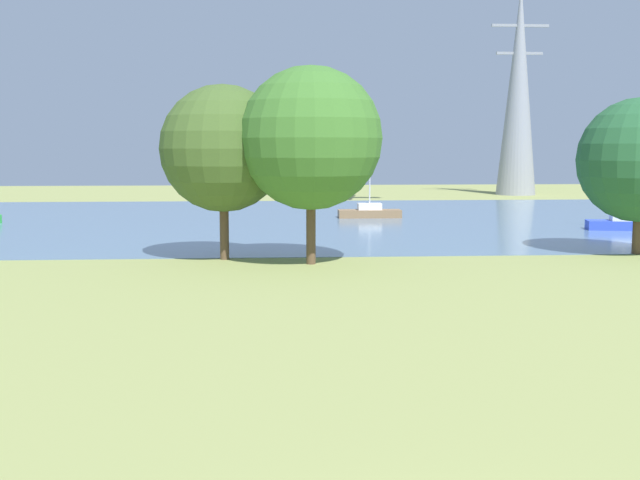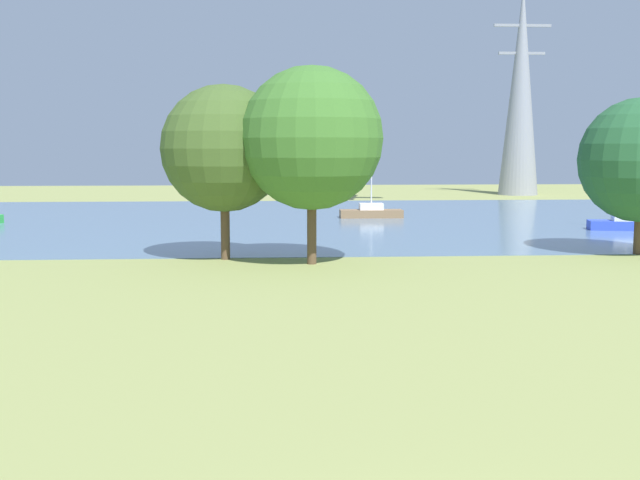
% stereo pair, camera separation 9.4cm
% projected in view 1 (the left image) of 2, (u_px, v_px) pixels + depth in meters
% --- Properties ---
extents(ground_plane, '(160.00, 160.00, 0.00)m').
position_uv_depth(ground_plane, '(331.00, 286.00, 30.97)').
color(ground_plane, '#8C9351').
extents(water_surface, '(140.00, 40.00, 0.02)m').
position_uv_depth(water_surface, '(301.00, 220.00, 58.71)').
color(water_surface, slate).
rests_on(water_surface, ground).
extents(sailboat_blue, '(5.00, 2.44, 7.45)m').
position_uv_depth(sailboat_blue, '(625.00, 223.00, 51.45)').
color(sailboat_blue, blue).
rests_on(sailboat_blue, water_surface).
extents(sailboat_brown, '(4.80, 1.50, 6.58)m').
position_uv_depth(sailboat_brown, '(370.00, 212.00, 60.23)').
color(sailboat_brown, brown).
rests_on(sailboat_brown, water_surface).
extents(tree_east_far, '(6.11, 6.11, 8.43)m').
position_uv_depth(tree_east_far, '(223.00, 149.00, 37.62)').
color(tree_east_far, brown).
rests_on(tree_east_far, ground).
extents(tree_west_near, '(6.63, 6.63, 9.17)m').
position_uv_depth(tree_west_near, '(311.00, 138.00, 36.09)').
color(tree_west_near, brown).
rests_on(tree_west_near, ground).
extents(tree_east_near, '(6.30, 6.30, 7.94)m').
position_uv_depth(tree_east_near, '(640.00, 160.00, 39.56)').
color(tree_east_near, brown).
rests_on(tree_east_near, ground).
extents(electricity_pylon, '(6.40, 4.40, 23.34)m').
position_uv_depth(electricity_pylon, '(518.00, 90.00, 87.39)').
color(electricity_pylon, gray).
rests_on(electricity_pylon, ground).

